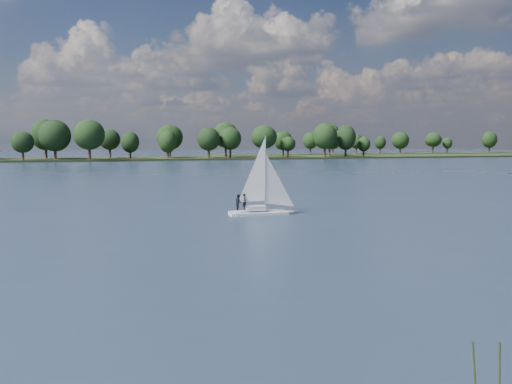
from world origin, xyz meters
The scene contains 5 objects.
ground centered at (0.00, 100.00, 0.00)m, with size 700.00×700.00×0.00m, color #233342.
far_shore centered at (0.00, 212.00, 0.00)m, with size 660.00×40.00×1.50m, color black.
far_shore_back centered at (160.00, 260.00, 0.00)m, with size 220.00×30.00×1.40m, color black.
sailboat centered at (-7.33, 35.80, 2.23)m, with size 6.13×1.97×7.98m.
treeline centered at (-8.68, 207.84, 8.21)m, with size 562.44×74.14×17.79m.
Camera 1 is at (-25.50, -15.66, 7.06)m, focal length 40.00 mm.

